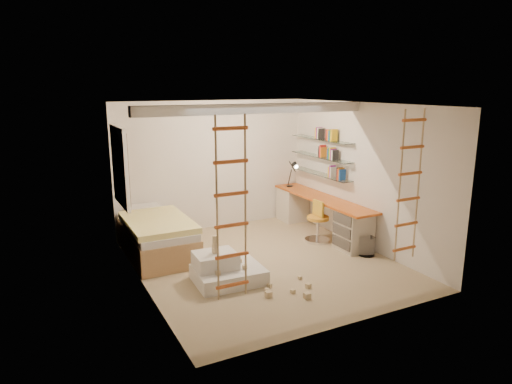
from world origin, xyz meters
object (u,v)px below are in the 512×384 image
swivel_chair (318,227)px  play_platform (225,271)px  desk (321,214)px  bed (156,236)px

swivel_chair → play_platform: 2.44m
desk → bed: bearing=173.5°
desk → play_platform: bearing=-154.2°
swivel_chair → desk: bearing=49.4°
desk → swivel_chair: size_ratio=3.53×
play_platform → swivel_chair: bearing=21.2°
desk → bed: (-3.20, 0.36, -0.07)m
bed → swivel_chair: swivel_chair is taller
bed → play_platform: 1.73m
bed → swivel_chair: bearing=-14.3°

